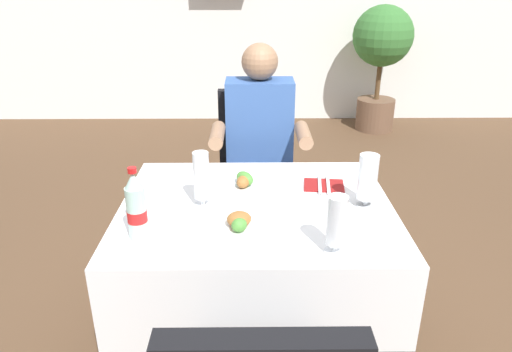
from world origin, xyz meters
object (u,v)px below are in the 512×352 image
object	(u,v)px
plate_near_camera	(242,226)
beer_glass_right	(202,180)
main_dining_table	(256,241)
plate_far_diner	(249,184)
chair_far_diner_seat	(255,167)
cola_bottle_primary	(136,208)
beer_glass_middle	(336,225)
potted_plant_corner	(381,52)
beer_glass_left	(367,180)
napkin_cutlery_set	(324,185)
seated_diner_far	(260,148)

from	to	relation	value
plate_near_camera	beer_glass_right	distance (m)	0.27
main_dining_table	plate_far_diner	xyz separation A→B (m)	(-0.03, 0.15, 0.19)
chair_far_diner_seat	beer_glass_right	distance (m)	0.92
cola_bottle_primary	chair_far_diner_seat	bearing A→B (deg)	69.29
chair_far_diner_seat	plate_far_diner	xyz separation A→B (m)	(-0.03, -0.69, 0.21)
beer_glass_middle	beer_glass_right	xyz separation A→B (m)	(-0.47, 0.35, 0.01)
plate_near_camera	plate_far_diner	bearing A→B (deg)	86.41
plate_near_camera	beer_glass_middle	world-z (taller)	beer_glass_middle
main_dining_table	plate_near_camera	bearing A→B (deg)	-104.42
cola_bottle_primary	potted_plant_corner	size ratio (longest dim) A/B	0.20
beer_glass_middle	plate_near_camera	bearing A→B (deg)	154.81
main_dining_table	potted_plant_corner	world-z (taller)	potted_plant_corner
beer_glass_middle	chair_far_diner_seat	bearing A→B (deg)	102.06
main_dining_table	plate_near_camera	distance (m)	0.29
beer_glass_left	plate_near_camera	bearing A→B (deg)	-158.73
potted_plant_corner	plate_near_camera	bearing A→B (deg)	-111.64
chair_far_diner_seat	napkin_cutlery_set	xyz separation A→B (m)	(0.29, -0.67, 0.19)
napkin_cutlery_set	potted_plant_corner	distance (m)	3.26
chair_far_diner_seat	beer_glass_middle	distance (m)	1.25
beer_glass_middle	cola_bottle_primary	xyz separation A→B (m)	(-0.66, 0.10, 0.01)
chair_far_diner_seat	plate_near_camera	world-z (taller)	chair_far_diner_seat
main_dining_table	potted_plant_corner	distance (m)	3.53
cola_bottle_primary	seated_diner_far	bearing A→B (deg)	65.88
plate_near_camera	beer_glass_right	bearing A→B (deg)	128.28
seated_diner_far	cola_bottle_primary	distance (m)	1.08
beer_glass_left	napkin_cutlery_set	size ratio (longest dim) A/B	1.11
beer_glass_middle	beer_glass_right	distance (m)	0.58
plate_near_camera	potted_plant_corner	xyz separation A→B (m)	(1.38, 3.47, 0.07)
seated_diner_far	plate_near_camera	world-z (taller)	seated_diner_far
plate_near_camera	cola_bottle_primary	world-z (taller)	cola_bottle_primary
seated_diner_far	beer_glass_middle	size ratio (longest dim) A/B	6.12
beer_glass_middle	main_dining_table	bearing A→B (deg)	125.81
chair_far_diner_seat	napkin_cutlery_set	size ratio (longest dim) A/B	4.99
napkin_cutlery_set	main_dining_table	bearing A→B (deg)	-149.97
main_dining_table	beer_glass_left	world-z (taller)	beer_glass_left
chair_far_diner_seat	plate_near_camera	distance (m)	1.07
seated_diner_far	beer_glass_left	world-z (taller)	seated_diner_far
seated_diner_far	cola_bottle_primary	size ratio (longest dim) A/B	4.77
beer_glass_right	potted_plant_corner	bearing A→B (deg)	64.84
plate_near_camera	seated_diner_far	bearing A→B (deg)	85.10
chair_far_diner_seat	seated_diner_far	xyz separation A→B (m)	(0.03, -0.11, 0.16)
main_dining_table	cola_bottle_primary	xyz separation A→B (m)	(-0.41, -0.25, 0.29)
beer_glass_left	cola_bottle_primary	world-z (taller)	cola_bottle_primary
main_dining_table	beer_glass_right	size ratio (longest dim) A/B	4.81
chair_far_diner_seat	potted_plant_corner	xyz separation A→B (m)	(1.32, 2.43, 0.28)
main_dining_table	chair_far_diner_seat	distance (m)	0.84
plate_near_camera	beer_glass_left	bearing A→B (deg)	21.27
napkin_cutlery_set	seated_diner_far	bearing A→B (deg)	115.56
beer_glass_left	cola_bottle_primary	bearing A→B (deg)	-164.75
cola_bottle_primary	napkin_cutlery_set	world-z (taller)	cola_bottle_primary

